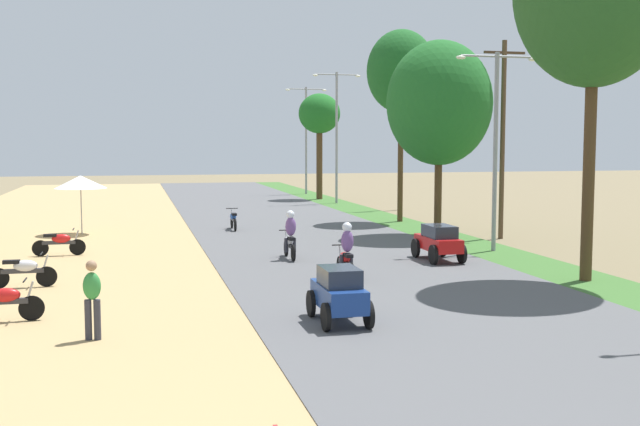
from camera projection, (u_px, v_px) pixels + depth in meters
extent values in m
cylinder|color=black|center=(32.00, 308.00, 17.30)|extent=(0.56, 0.06, 0.56)
cube|color=#333338|center=(2.00, 302.00, 17.14)|extent=(1.12, 0.12, 0.12)
ellipsoid|color=red|center=(5.00, 295.00, 17.14)|extent=(0.64, 0.28, 0.32)
cylinder|color=#A5A8AD|center=(28.00, 296.00, 17.26)|extent=(0.26, 0.05, 0.68)
cylinder|color=black|center=(25.00, 280.00, 17.21)|extent=(0.04, 0.54, 0.04)
cylinder|color=black|center=(47.00, 277.00, 21.33)|extent=(0.56, 0.06, 0.56)
cube|color=#333338|center=(23.00, 271.00, 21.17)|extent=(1.12, 0.12, 0.12)
ellipsoid|color=silver|center=(25.00, 266.00, 21.18)|extent=(0.64, 0.28, 0.32)
cube|color=black|center=(11.00, 262.00, 21.08)|extent=(0.44, 0.20, 0.10)
cylinder|color=#A5A8AD|center=(44.00, 267.00, 21.29)|extent=(0.26, 0.05, 0.68)
cylinder|color=black|center=(41.00, 254.00, 21.25)|extent=(0.04, 0.54, 0.04)
cylinder|color=black|center=(78.00, 247.00, 27.25)|extent=(0.56, 0.06, 0.56)
cylinder|color=black|center=(40.00, 248.00, 26.97)|extent=(0.56, 0.06, 0.56)
cube|color=#333338|center=(59.00, 243.00, 27.09)|extent=(1.12, 0.12, 0.12)
ellipsoid|color=red|center=(61.00, 239.00, 27.10)|extent=(0.64, 0.28, 0.32)
cube|color=black|center=(50.00, 235.00, 27.00)|extent=(0.44, 0.20, 0.10)
cylinder|color=#A5A8AD|center=(76.00, 240.00, 27.22)|extent=(0.26, 0.05, 0.68)
cylinder|color=black|center=(73.00, 229.00, 27.17)|extent=(0.04, 0.54, 0.04)
cylinder|color=#99999E|center=(81.00, 210.00, 33.33)|extent=(0.05, 0.05, 2.10)
cone|color=white|center=(81.00, 182.00, 33.22)|extent=(2.20, 2.20, 0.55)
cylinder|color=#33333D|center=(97.00, 320.00, 15.61)|extent=(0.14, 0.14, 0.82)
cylinder|color=#33333D|center=(88.00, 320.00, 15.60)|extent=(0.14, 0.14, 0.82)
ellipsoid|color=#338C3F|center=(92.00, 286.00, 15.54)|extent=(0.40, 0.30, 0.56)
sphere|color=#9E7556|center=(91.00, 266.00, 15.50)|extent=(0.22, 0.22, 0.22)
cylinder|color=#4C351E|center=(589.00, 163.00, 21.99)|extent=(0.34, 0.34, 6.72)
cylinder|color=#4C351E|center=(438.00, 187.00, 32.58)|extent=(0.31, 0.31, 4.15)
ellipsoid|color=#1F6224|center=(439.00, 103.00, 32.26)|extent=(4.40, 4.40, 5.18)
cylinder|color=#4C351E|center=(400.00, 158.00, 38.41)|extent=(0.27, 0.27, 6.29)
ellipsoid|color=#1C5A22|center=(401.00, 71.00, 38.02)|extent=(3.40, 3.40, 4.06)
cylinder|color=#4C351E|center=(319.00, 162.00, 53.35)|extent=(0.42, 0.42, 5.13)
ellipsoid|color=#1C6421|center=(319.00, 113.00, 53.04)|extent=(2.85, 2.85, 2.72)
cylinder|color=gray|center=(495.00, 153.00, 28.03)|extent=(0.16, 0.16, 7.16)
cylinder|color=gray|center=(479.00, 56.00, 27.55)|extent=(1.40, 0.08, 0.08)
ellipsoid|color=silver|center=(461.00, 57.00, 27.39)|extent=(0.36, 0.20, 0.14)
cylinder|color=gray|center=(515.00, 57.00, 27.87)|extent=(1.40, 0.08, 0.08)
ellipsoid|color=silver|center=(533.00, 59.00, 28.04)|extent=(0.36, 0.20, 0.14)
cylinder|color=gray|center=(337.00, 138.00, 49.79)|extent=(0.16, 0.16, 8.37)
cylinder|color=gray|center=(326.00, 74.00, 49.25)|extent=(1.40, 0.08, 0.08)
ellipsoid|color=silver|center=(315.00, 75.00, 49.10)|extent=(0.36, 0.20, 0.14)
cylinder|color=gray|center=(347.00, 75.00, 49.58)|extent=(1.40, 0.08, 0.08)
ellipsoid|color=silver|center=(358.00, 76.00, 49.75)|extent=(0.36, 0.20, 0.14)
cylinder|color=gray|center=(306.00, 141.00, 58.57)|extent=(0.16, 0.16, 8.04)
cylinder|color=gray|center=(297.00, 89.00, 58.05)|extent=(1.40, 0.08, 0.08)
ellipsoid|color=silver|center=(288.00, 90.00, 57.89)|extent=(0.36, 0.20, 0.14)
cylinder|color=gray|center=(315.00, 89.00, 58.37)|extent=(1.40, 0.08, 0.08)
ellipsoid|color=silver|center=(324.00, 90.00, 58.54)|extent=(0.36, 0.20, 0.14)
cylinder|color=brown|center=(503.00, 141.00, 31.96)|extent=(0.20, 0.20, 8.15)
cube|color=#473323|center=(504.00, 53.00, 31.63)|extent=(1.80, 0.10, 0.10)
cylinder|color=brown|center=(401.00, 139.00, 45.42)|extent=(0.20, 0.20, 8.40)
cube|color=#473323|center=(402.00, 75.00, 45.08)|extent=(1.80, 0.10, 0.10)
cube|color=navy|center=(339.00, 296.00, 17.01)|extent=(0.84, 1.95, 0.50)
cube|color=#232B38|center=(339.00, 276.00, 16.92)|extent=(0.77, 1.10, 0.40)
cylinder|color=black|center=(311.00, 303.00, 17.60)|extent=(0.10, 0.60, 0.60)
cylinder|color=black|center=(351.00, 301.00, 17.82)|extent=(0.10, 0.60, 0.60)
cylinder|color=black|center=(326.00, 317.00, 16.25)|extent=(0.10, 0.60, 0.60)
cylinder|color=black|center=(369.00, 315.00, 16.46)|extent=(0.10, 0.60, 0.60)
cube|color=red|center=(438.00, 243.00, 25.89)|extent=(0.88, 2.25, 0.44)
cube|color=#232B38|center=(439.00, 231.00, 25.75)|extent=(0.81, 1.30, 0.40)
cylinder|color=black|center=(462.00, 254.00, 25.24)|extent=(0.11, 0.64, 0.64)
cylinder|color=black|center=(433.00, 255.00, 25.01)|extent=(0.11, 0.64, 0.64)
cylinder|color=black|center=(442.00, 247.00, 26.81)|extent=(0.11, 0.64, 0.64)
cylinder|color=black|center=(415.00, 248.00, 26.58)|extent=(0.11, 0.64, 0.64)
cylinder|color=black|center=(340.00, 266.00, 23.08)|extent=(0.06, 0.56, 0.56)
cylinder|color=black|center=(351.00, 272.00, 21.88)|extent=(0.06, 0.56, 0.56)
cube|color=#333338|center=(345.00, 263.00, 22.46)|extent=(0.12, 1.12, 0.12)
ellipsoid|color=red|center=(345.00, 258.00, 22.53)|extent=(0.28, 0.64, 0.32)
cube|color=black|center=(348.00, 255.00, 22.17)|extent=(0.20, 0.44, 0.10)
cylinder|color=#A5A8AD|center=(340.00, 257.00, 23.00)|extent=(0.05, 0.26, 0.68)
cylinder|color=black|center=(341.00, 245.00, 22.90)|extent=(0.54, 0.04, 0.04)
ellipsoid|color=#724C8C|center=(347.00, 241.00, 22.21)|extent=(0.36, 0.28, 0.64)
sphere|color=white|center=(347.00, 227.00, 22.21)|extent=(0.28, 0.28, 0.28)
cylinder|color=#2D2D38|center=(342.00, 263.00, 22.33)|extent=(0.12, 0.12, 0.48)
cylinder|color=#2D2D38|center=(351.00, 262.00, 22.40)|extent=(0.12, 0.12, 0.48)
cylinder|color=black|center=(286.00, 248.00, 26.88)|extent=(0.06, 0.56, 0.56)
cylinder|color=black|center=(293.00, 253.00, 25.68)|extent=(0.06, 0.56, 0.56)
cube|color=#333338|center=(290.00, 245.00, 26.26)|extent=(0.12, 1.12, 0.12)
ellipsoid|color=silver|center=(289.00, 241.00, 26.33)|extent=(0.28, 0.64, 0.32)
cube|color=black|center=(291.00, 239.00, 25.97)|extent=(0.20, 0.44, 0.10)
cylinder|color=#A5A8AD|center=(286.00, 241.00, 26.80)|extent=(0.05, 0.26, 0.68)
cylinder|color=black|center=(287.00, 230.00, 26.70)|extent=(0.54, 0.04, 0.04)
ellipsoid|color=#724C8C|center=(291.00, 226.00, 26.01)|extent=(0.36, 0.28, 0.64)
sphere|color=white|center=(290.00, 214.00, 26.01)|extent=(0.28, 0.28, 0.28)
cylinder|color=#2D2D38|center=(286.00, 245.00, 26.13)|extent=(0.12, 0.12, 0.48)
cylinder|color=#2D2D38|center=(294.00, 245.00, 26.20)|extent=(0.12, 0.12, 0.48)
cylinder|color=black|center=(232.00, 222.00, 35.50)|extent=(0.06, 0.56, 0.56)
cylinder|color=black|center=(235.00, 225.00, 34.30)|extent=(0.06, 0.56, 0.56)
cube|color=#333338|center=(233.00, 219.00, 34.89)|extent=(0.12, 1.12, 0.12)
ellipsoid|color=#1E4CA5|center=(233.00, 216.00, 34.95)|extent=(0.28, 0.64, 0.32)
cube|color=black|center=(234.00, 214.00, 34.59)|extent=(0.20, 0.44, 0.10)
cylinder|color=#A5A8AD|center=(232.00, 216.00, 35.42)|extent=(0.05, 0.26, 0.68)
cylinder|color=black|center=(232.00, 208.00, 35.33)|extent=(0.54, 0.04, 0.04)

